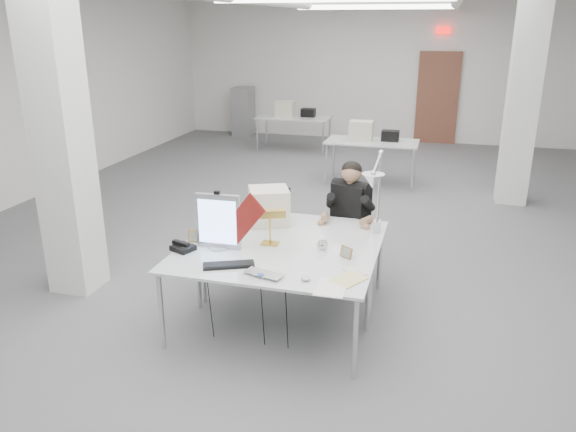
# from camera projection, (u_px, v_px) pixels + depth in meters

# --- Properties ---
(room_shell) EXTENTS (10.04, 14.04, 3.24)m
(room_shell) POSITION_uv_depth(u_px,v_px,m) (333.00, 110.00, 6.93)
(room_shell) COLOR #5B5B5E
(room_shell) RESTS_ON ground
(desk_main) EXTENTS (1.80, 0.90, 0.02)m
(desk_main) POSITION_uv_depth(u_px,v_px,m) (267.00, 264.00, 4.85)
(desk_main) COLOR silver
(desk_main) RESTS_ON room_shell
(desk_second) EXTENTS (1.80, 0.90, 0.02)m
(desk_second) POSITION_uv_depth(u_px,v_px,m) (294.00, 229.00, 5.67)
(desk_second) COLOR silver
(desk_second) RESTS_ON room_shell
(bg_desk_a) EXTENTS (1.60, 0.80, 0.02)m
(bg_desk_a) POSITION_uv_depth(u_px,v_px,m) (372.00, 142.00, 9.81)
(bg_desk_a) COLOR silver
(bg_desk_a) RESTS_ON room_shell
(bg_desk_b) EXTENTS (1.60, 0.80, 0.02)m
(bg_desk_b) POSITION_uv_depth(u_px,v_px,m) (294.00, 117.00, 12.31)
(bg_desk_b) COLOR silver
(bg_desk_b) RESTS_ON room_shell
(filing_cabinet) EXTENTS (0.45, 0.55, 1.20)m
(filing_cabinet) POSITION_uv_depth(u_px,v_px,m) (243.00, 111.00, 14.11)
(filing_cabinet) COLOR gray
(filing_cabinet) RESTS_ON room_shell
(office_chair) EXTENTS (0.70, 0.70, 1.12)m
(office_chair) POSITION_uv_depth(u_px,v_px,m) (350.00, 230.00, 6.18)
(office_chair) COLOR black
(office_chair) RESTS_ON room_shell
(seated_person) EXTENTS (0.59, 0.66, 0.82)m
(seated_person) POSITION_uv_depth(u_px,v_px,m) (350.00, 202.00, 6.02)
(seated_person) COLOR black
(seated_person) RESTS_ON office_chair
(monitor) EXTENTS (0.41, 0.05, 0.51)m
(monitor) POSITION_uv_depth(u_px,v_px,m) (218.00, 221.00, 5.09)
(monitor) COLOR #ADAEB2
(monitor) RESTS_ON desk_main
(pennant) EXTENTS (0.47, 0.17, 0.53)m
(pennant) POSITION_uv_depth(u_px,v_px,m) (243.00, 220.00, 4.98)
(pennant) COLOR maroon
(pennant) RESTS_ON monitor
(keyboard) EXTENTS (0.46, 0.31, 0.02)m
(keyboard) POSITION_uv_depth(u_px,v_px,m) (229.00, 265.00, 4.77)
(keyboard) COLOR black
(keyboard) RESTS_ON desk_main
(laptop) EXTENTS (0.37, 0.29, 0.03)m
(laptop) POSITION_uv_depth(u_px,v_px,m) (261.00, 276.00, 4.55)
(laptop) COLOR silver
(laptop) RESTS_ON desk_main
(mouse) EXTENTS (0.09, 0.07, 0.03)m
(mouse) POSITION_uv_depth(u_px,v_px,m) (306.00, 279.00, 4.50)
(mouse) COLOR #BBBBC1
(mouse) RESTS_ON desk_main
(bankers_lamp) EXTENTS (0.35, 0.24, 0.37)m
(bankers_lamp) POSITION_uv_depth(u_px,v_px,m) (270.00, 226.00, 5.19)
(bankers_lamp) COLOR gold
(bankers_lamp) RESTS_ON desk_main
(desk_phone) EXTENTS (0.24, 0.23, 0.05)m
(desk_phone) POSITION_uv_depth(u_px,v_px,m) (183.00, 248.00, 5.10)
(desk_phone) COLOR black
(desk_phone) RESTS_ON desk_main
(picture_frame_left) EXTENTS (0.15, 0.05, 0.12)m
(picture_frame_left) POSITION_uv_depth(u_px,v_px,m) (195.00, 236.00, 5.29)
(picture_frame_left) COLOR #A48546
(picture_frame_left) RESTS_ON desk_main
(picture_frame_right) EXTENTS (0.13, 0.10, 0.10)m
(picture_frame_right) POSITION_uv_depth(u_px,v_px,m) (346.00, 252.00, 4.94)
(picture_frame_right) COLOR #A17945
(picture_frame_right) RESTS_ON desk_main
(desk_clock) EXTENTS (0.10, 0.05, 0.09)m
(desk_clock) POSITION_uv_depth(u_px,v_px,m) (323.00, 245.00, 5.11)
(desk_clock) COLOR #AFAEB3
(desk_clock) RESTS_ON desk_main
(paper_stack_a) EXTENTS (0.24, 0.34, 0.01)m
(paper_stack_a) POSITION_uv_depth(u_px,v_px,m) (331.00, 288.00, 4.39)
(paper_stack_a) COLOR white
(paper_stack_a) RESTS_ON desk_main
(paper_stack_b) EXTENTS (0.31, 0.34, 0.01)m
(paper_stack_b) POSITION_uv_depth(u_px,v_px,m) (348.00, 280.00, 4.52)
(paper_stack_b) COLOR #E7E08A
(paper_stack_b) RESTS_ON desk_main
(paper_stack_c) EXTENTS (0.23, 0.24, 0.01)m
(paper_stack_c) POSITION_uv_depth(u_px,v_px,m) (355.00, 271.00, 4.67)
(paper_stack_c) COLOR silver
(paper_stack_c) RESTS_ON desk_main
(beige_monitor) EXTENTS (0.51, 0.50, 0.37)m
(beige_monitor) POSITION_uv_depth(u_px,v_px,m) (269.00, 206.00, 5.74)
(beige_monitor) COLOR beige
(beige_monitor) RESTS_ON desk_second
(architect_lamp) EXTENTS (0.45, 0.81, 0.99)m
(architect_lamp) POSITION_uv_depth(u_px,v_px,m) (376.00, 191.00, 5.17)
(architect_lamp) COLOR silver
(architect_lamp) RESTS_ON desk_second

